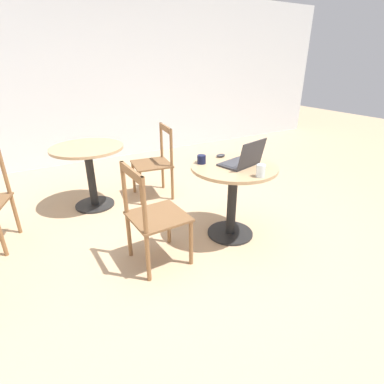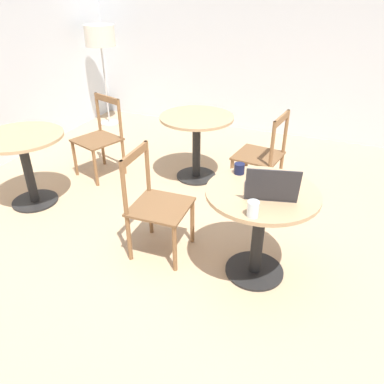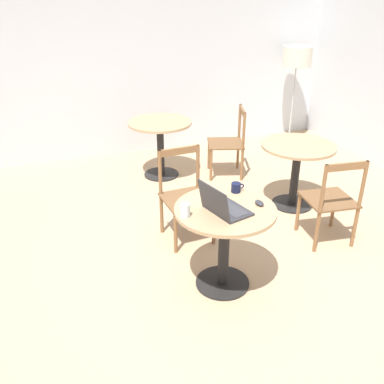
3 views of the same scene
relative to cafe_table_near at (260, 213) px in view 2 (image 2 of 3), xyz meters
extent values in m
plane|color=tan|center=(-0.04, 0.22, -0.55)|extent=(16.00, 16.00, 0.00)
cube|color=silver|center=(3.19, 0.22, 0.80)|extent=(0.06, 9.40, 2.70)
cylinder|color=black|center=(0.00, 0.00, -0.54)|extent=(0.46, 0.46, 0.02)
cylinder|color=black|center=(0.00, 0.00, -0.19)|extent=(0.09, 0.09, 0.69)
cylinder|color=tan|center=(0.00, 0.00, 0.17)|extent=(0.81, 0.81, 0.03)
cylinder|color=black|center=(1.36, 1.04, -0.54)|extent=(0.46, 0.46, 0.02)
cylinder|color=black|center=(1.36, 1.04, -0.19)|extent=(0.09, 0.09, 0.69)
cylinder|color=tan|center=(1.36, 1.04, 0.17)|extent=(0.81, 0.81, 0.03)
cylinder|color=black|center=(0.18, 2.40, -0.54)|extent=(0.46, 0.46, 0.02)
cylinder|color=black|center=(0.18, 2.40, -0.19)|extent=(0.09, 0.09, 0.69)
cylinder|color=tan|center=(0.18, 2.40, 0.17)|extent=(0.81, 0.81, 0.03)
cylinder|color=brown|center=(0.18, 0.61, -0.34)|extent=(0.04, 0.04, 0.43)
cylinder|color=brown|center=(-0.22, 0.59, -0.34)|extent=(0.04, 0.04, 0.43)
cylinder|color=brown|center=(0.16, 1.01, -0.34)|extent=(0.04, 0.04, 0.43)
cylinder|color=brown|center=(-0.24, 0.99, -0.34)|extent=(0.04, 0.04, 0.43)
cube|color=brown|center=(-0.03, 0.80, -0.12)|extent=(0.47, 0.47, 0.02)
cylinder|color=brown|center=(0.16, 1.01, 0.12)|extent=(0.04, 0.04, 0.46)
cylinder|color=brown|center=(-0.24, 0.99, 0.12)|extent=(0.04, 0.04, 0.46)
cube|color=brown|center=(-0.04, 1.00, 0.31)|extent=(0.43, 0.04, 0.07)
cylinder|color=brown|center=(1.09, 0.54, -0.34)|extent=(0.04, 0.04, 0.43)
cylinder|color=brown|center=(1.49, 0.48, -0.34)|extent=(0.04, 0.04, 0.43)
cylinder|color=brown|center=(1.03, 0.14, -0.34)|extent=(0.04, 0.04, 0.43)
cylinder|color=brown|center=(1.43, 0.08, -0.34)|extent=(0.04, 0.04, 0.43)
cube|color=brown|center=(1.26, 0.31, -0.12)|extent=(0.51, 0.51, 0.02)
cylinder|color=brown|center=(1.03, 0.14, 0.12)|extent=(0.04, 0.04, 0.46)
cylinder|color=brown|center=(1.43, 0.08, 0.12)|extent=(0.04, 0.04, 0.46)
cube|color=brown|center=(1.23, 0.11, 0.31)|extent=(0.43, 0.08, 0.07)
cylinder|color=brown|center=(0.73, 2.00, -0.34)|extent=(0.04, 0.04, 0.43)
cylinder|color=brown|center=(0.86, 2.38, -0.34)|extent=(0.04, 0.04, 0.43)
cylinder|color=brown|center=(1.11, 1.87, -0.34)|extent=(0.04, 0.04, 0.43)
cylinder|color=brown|center=(1.24, 2.25, -0.34)|extent=(0.04, 0.04, 0.43)
cube|color=brown|center=(0.99, 2.12, -0.12)|extent=(0.57, 0.57, 0.02)
cylinder|color=brown|center=(1.11, 1.87, 0.12)|extent=(0.04, 0.04, 0.46)
cylinder|color=brown|center=(1.24, 2.25, 0.12)|extent=(0.04, 0.04, 0.46)
cube|color=brown|center=(1.18, 2.06, 0.31)|extent=(0.16, 0.41, 0.07)
cylinder|color=#B7B7B7|center=(2.57, 3.04, -0.54)|extent=(0.30, 0.30, 0.02)
cylinder|color=#B7B7B7|center=(2.57, 3.04, 0.05)|extent=(0.02, 0.02, 1.18)
cylinder|color=beige|center=(2.57, 3.04, 0.77)|extent=(0.44, 0.44, 0.29)
cube|color=#2D2D33|center=(0.00, -0.05, 0.20)|extent=(0.32, 0.40, 0.02)
cube|color=#38383D|center=(0.02, -0.04, 0.21)|extent=(0.20, 0.32, 0.00)
cube|color=#2D2D33|center=(-0.14, -0.08, 0.32)|extent=(0.14, 0.35, 0.24)
cube|color=black|center=(-0.14, -0.08, 0.33)|extent=(0.12, 0.32, 0.21)
ellipsoid|color=#2D2D33|center=(0.28, -0.04, 0.20)|extent=(0.06, 0.10, 0.03)
cylinder|color=#141938|center=(0.20, 0.23, 0.23)|extent=(0.08, 0.08, 0.08)
torus|color=#141938|center=(0.26, 0.23, 0.23)|extent=(0.05, 0.01, 0.05)
cylinder|color=silver|center=(-0.34, -0.01, 0.24)|extent=(0.07, 0.07, 0.11)
camera|label=1|loc=(-2.09, 1.67, 1.10)|focal=28.00mm
camera|label=2|loc=(-2.31, -0.41, 1.49)|focal=35.00mm
camera|label=3|loc=(-1.29, -2.68, 1.79)|focal=40.00mm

